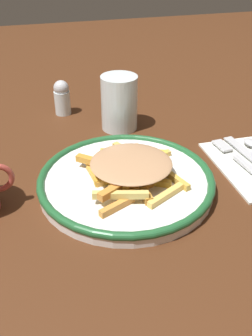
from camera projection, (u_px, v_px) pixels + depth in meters
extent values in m
plane|color=#482613|center=(126.00, 187.00, 0.65)|extent=(2.60, 2.60, 0.00)
cylinder|color=white|center=(126.00, 183.00, 0.64)|extent=(0.29, 0.29, 0.02)
torus|color=#215B2F|center=(126.00, 178.00, 0.64)|extent=(0.30, 0.30, 0.01)
cube|color=gold|center=(135.00, 172.00, 0.65)|extent=(0.01, 0.07, 0.01)
cube|color=#EAB152|center=(128.00, 153.00, 0.68)|extent=(0.04, 0.08, 0.01)
cube|color=gold|center=(126.00, 170.00, 0.63)|extent=(0.06, 0.04, 0.01)
cube|color=gold|center=(146.00, 153.00, 0.67)|extent=(0.07, 0.04, 0.01)
cube|color=orange|center=(98.00, 163.00, 0.65)|extent=(0.07, 0.06, 0.01)
cube|color=gold|center=(141.00, 156.00, 0.69)|extent=(0.01, 0.08, 0.01)
cube|color=#EAB756|center=(136.00, 168.00, 0.65)|extent=(0.09, 0.03, 0.01)
cube|color=gold|center=(141.00, 187.00, 0.61)|extent=(0.01, 0.08, 0.01)
cube|color=gold|center=(118.00, 152.00, 0.70)|extent=(0.06, 0.03, 0.01)
cube|color=#E5C067|center=(114.00, 178.00, 0.63)|extent=(0.03, 0.09, 0.01)
cube|color=#C98330|center=(134.00, 189.00, 0.61)|extent=(0.07, 0.03, 0.01)
cube|color=gold|center=(95.00, 175.00, 0.64)|extent=(0.02, 0.06, 0.01)
cube|color=gold|center=(118.00, 178.00, 0.63)|extent=(0.08, 0.01, 0.01)
cube|color=orange|center=(115.00, 189.00, 0.58)|extent=(0.06, 0.04, 0.01)
cube|color=#D38939|center=(117.00, 206.00, 0.57)|extent=(0.06, 0.04, 0.01)
cube|color=gold|center=(124.00, 175.00, 0.61)|extent=(0.03, 0.08, 0.01)
cube|color=gold|center=(149.00, 181.00, 0.62)|extent=(0.07, 0.05, 0.01)
cube|color=#DEC163|center=(120.00, 195.00, 0.57)|extent=(0.08, 0.03, 0.01)
cube|color=#E5B056|center=(153.00, 157.00, 0.69)|extent=(0.07, 0.02, 0.01)
cube|color=#F1BF5C|center=(166.00, 195.00, 0.59)|extent=(0.07, 0.05, 0.01)
cube|color=gold|center=(124.00, 174.00, 0.62)|extent=(0.07, 0.08, 0.01)
cube|color=gold|center=(140.00, 164.00, 0.64)|extent=(0.08, 0.03, 0.01)
cube|color=gold|center=(171.00, 175.00, 0.64)|extent=(0.04, 0.09, 0.01)
ellipsoid|color=tan|center=(131.00, 163.00, 0.63)|extent=(0.18, 0.17, 0.01)
cube|color=#335A23|center=(131.00, 169.00, 0.61)|extent=(0.00, 0.00, 0.00)
cube|color=#2E6E2A|center=(150.00, 166.00, 0.61)|extent=(0.00, 0.00, 0.00)
cube|color=#295A2B|center=(128.00, 147.00, 0.67)|extent=(0.00, 0.00, 0.00)
cube|color=#2B631D|center=(130.00, 161.00, 0.62)|extent=(0.00, 0.00, 0.00)
cube|color=#346B37|center=(141.00, 171.00, 0.60)|extent=(0.00, 0.00, 0.00)
cube|color=#2C571A|center=(128.00, 161.00, 0.63)|extent=(0.00, 0.00, 0.00)
cube|color=#2F5935|center=(116.00, 154.00, 0.64)|extent=(0.00, 0.00, 0.00)
cube|color=silver|center=(222.00, 146.00, 0.75)|extent=(0.03, 0.05, 0.00)
cube|color=silver|center=(245.00, 151.00, 0.73)|extent=(0.03, 0.12, 0.00)
ellipsoid|color=silver|center=(250.00, 143.00, 0.75)|extent=(0.02, 0.03, 0.01)
cylinder|color=silver|center=(119.00, 103.00, 0.81)|extent=(0.08, 0.08, 0.12)
cylinder|color=silver|center=(63.00, 103.00, 0.89)|extent=(0.04, 0.04, 0.05)
sphere|color=#B7BABF|center=(61.00, 88.00, 0.87)|extent=(0.04, 0.04, 0.04)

